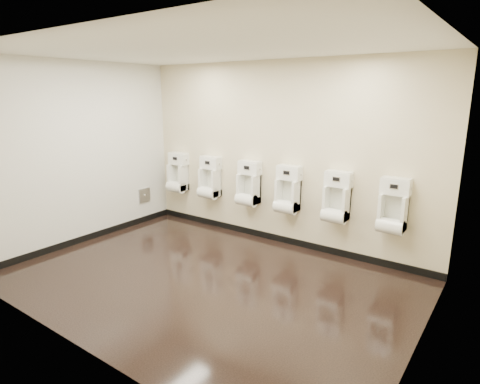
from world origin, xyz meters
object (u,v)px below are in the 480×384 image
at_px(access_panel, 144,195).
at_px(urinal_0, 178,176).
at_px(urinal_5, 393,210).
at_px(urinal_1, 210,181).
at_px(urinal_4, 336,201).
at_px(urinal_2, 248,187).
at_px(urinal_3, 288,193).

bearing_deg(access_panel, urinal_0, 43.64).
relative_size(urinal_0, urinal_5, 1.00).
relative_size(urinal_1, urinal_4, 1.00).
bearing_deg(urinal_5, urinal_4, 180.00).
distance_m(access_panel, urinal_0, 0.71).
xyz_separation_m(urinal_0, urinal_1, (0.76, 0.00, 0.00)).
relative_size(access_panel, urinal_4, 0.35).
distance_m(urinal_2, urinal_5, 2.26).
distance_m(urinal_1, urinal_4, 2.30).
bearing_deg(urinal_4, urinal_0, 180.00).
height_order(urinal_0, urinal_4, same).
bearing_deg(urinal_2, urinal_3, 0.00).
bearing_deg(urinal_2, urinal_4, 0.00).
distance_m(urinal_1, urinal_2, 0.81).
bearing_deg(urinal_2, access_panel, -168.11).
bearing_deg(urinal_3, access_panel, -171.17).
xyz_separation_m(urinal_0, urinal_5, (3.83, 0.00, 0.00)).
xyz_separation_m(urinal_0, urinal_3, (2.29, 0.00, 0.00)).
height_order(urinal_1, urinal_5, same).
xyz_separation_m(access_panel, urinal_2, (2.02, 0.42, 0.35)).
xyz_separation_m(access_panel, urinal_5, (4.28, 0.42, 0.35)).
xyz_separation_m(urinal_1, urinal_2, (0.81, 0.00, 0.00)).
relative_size(access_panel, urinal_2, 0.35).
bearing_deg(urinal_3, urinal_2, 180.00).
distance_m(urinal_4, urinal_5, 0.77).
bearing_deg(access_panel, urinal_4, 6.90).
relative_size(access_panel, urinal_1, 0.35).
distance_m(access_panel, urinal_5, 4.31).
bearing_deg(urinal_3, urinal_5, 0.00).
bearing_deg(urinal_4, urinal_3, 180.00).
bearing_deg(urinal_3, urinal_4, 0.00).
bearing_deg(urinal_1, urinal_0, 180.00).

